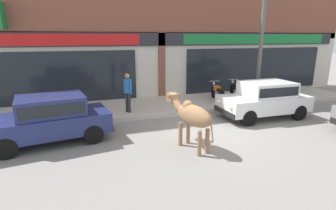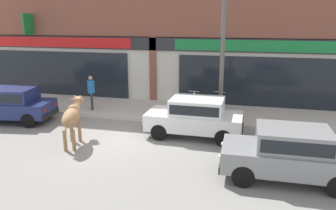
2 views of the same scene
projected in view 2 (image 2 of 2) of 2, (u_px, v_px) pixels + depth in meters
ground_plane at (112, 138)px, 12.08m from camera, size 90.00×90.00×0.00m
sidewalk at (144, 109)px, 15.65m from camera, size 19.00×3.25×0.16m
shop_building at (154, 5)px, 16.18m from camera, size 23.00×1.40×10.22m
cow at (72, 117)px, 11.22m from camera, size 0.94×2.10×1.61m
car_0 at (195, 115)px, 12.09m from camera, size 3.63×1.64×1.46m
car_1 at (11, 103)px, 13.85m from camera, size 3.77×2.12×1.46m
car_2 at (290, 151)px, 8.81m from camera, size 3.63×1.65×1.46m
motorcycle_0 at (189, 104)px, 14.71m from camera, size 0.59×1.80×0.88m
motorcycle_1 at (215, 105)px, 14.62m from camera, size 0.67×1.78×0.88m
pedestrian at (91, 89)px, 15.02m from camera, size 0.32×0.46×1.60m
utility_pole at (223, 49)px, 12.76m from camera, size 0.18×0.18×5.97m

